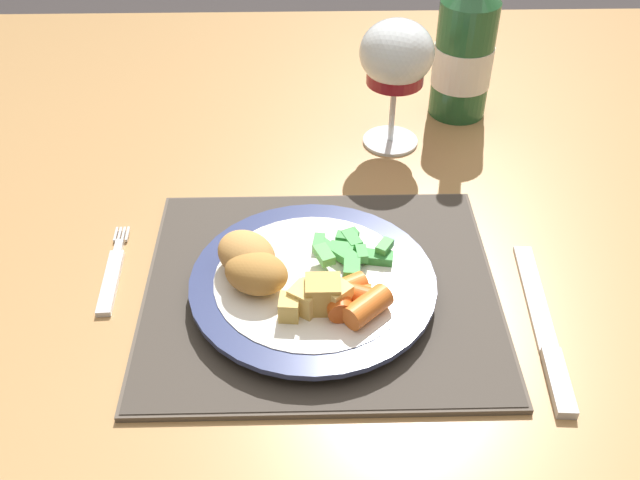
{
  "coord_description": "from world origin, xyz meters",
  "views": [
    {
      "loc": [
        -0.05,
        -0.69,
        1.22
      ],
      "look_at": [
        -0.04,
        -0.17,
        0.78
      ],
      "focal_mm": 40.0,
      "sensor_mm": 36.0,
      "label": 1
    }
  ],
  "objects_px": {
    "dining_table": "(348,223)",
    "wine_glass": "(396,59)",
    "dinner_plate": "(313,285)",
    "bottle": "(465,48)",
    "fork": "(112,275)",
    "table_knife": "(546,337)"
  },
  "relations": [
    {
      "from": "fork",
      "to": "bottle",
      "type": "xyz_separation_m",
      "value": [
        0.39,
        0.32,
        0.09
      ]
    },
    {
      "from": "table_knife",
      "to": "wine_glass",
      "type": "height_order",
      "value": "wine_glass"
    },
    {
      "from": "dining_table",
      "to": "bottle",
      "type": "distance_m",
      "value": 0.26
    },
    {
      "from": "dinner_plate",
      "to": "table_knife",
      "type": "distance_m",
      "value": 0.22
    },
    {
      "from": "fork",
      "to": "bottle",
      "type": "height_order",
      "value": "bottle"
    },
    {
      "from": "table_knife",
      "to": "bottle",
      "type": "distance_m",
      "value": 0.42
    },
    {
      "from": "bottle",
      "to": "table_knife",
      "type": "bearing_deg",
      "value": -88.28
    },
    {
      "from": "dining_table",
      "to": "fork",
      "type": "height_order",
      "value": "fork"
    },
    {
      "from": "bottle",
      "to": "fork",
      "type": "bearing_deg",
      "value": -141.32
    },
    {
      "from": "dinner_plate",
      "to": "fork",
      "type": "bearing_deg",
      "value": 170.34
    },
    {
      "from": "dining_table",
      "to": "dinner_plate",
      "type": "height_order",
      "value": "dinner_plate"
    },
    {
      "from": "dining_table",
      "to": "wine_glass",
      "type": "xyz_separation_m",
      "value": [
        0.05,
        0.07,
        0.19
      ]
    },
    {
      "from": "dining_table",
      "to": "wine_glass",
      "type": "distance_m",
      "value": 0.21
    },
    {
      "from": "dining_table",
      "to": "dinner_plate",
      "type": "distance_m",
      "value": 0.23
    },
    {
      "from": "dining_table",
      "to": "wine_glass",
      "type": "relative_size",
      "value": 10.03
    },
    {
      "from": "dinner_plate",
      "to": "table_knife",
      "type": "bearing_deg",
      "value": -15.49
    },
    {
      "from": "table_knife",
      "to": "wine_glass",
      "type": "relative_size",
      "value": 1.34
    },
    {
      "from": "wine_glass",
      "to": "bottle",
      "type": "relative_size",
      "value": 0.64
    },
    {
      "from": "dining_table",
      "to": "wine_glass",
      "type": "height_order",
      "value": "wine_glass"
    },
    {
      "from": "dinner_plate",
      "to": "fork",
      "type": "xyz_separation_m",
      "value": [
        -0.2,
        0.03,
        -0.01
      ]
    },
    {
      "from": "dinner_plate",
      "to": "fork",
      "type": "height_order",
      "value": "dinner_plate"
    },
    {
      "from": "wine_glass",
      "to": "bottle",
      "type": "xyz_separation_m",
      "value": [
        0.1,
        0.07,
        -0.02
      ]
    }
  ]
}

